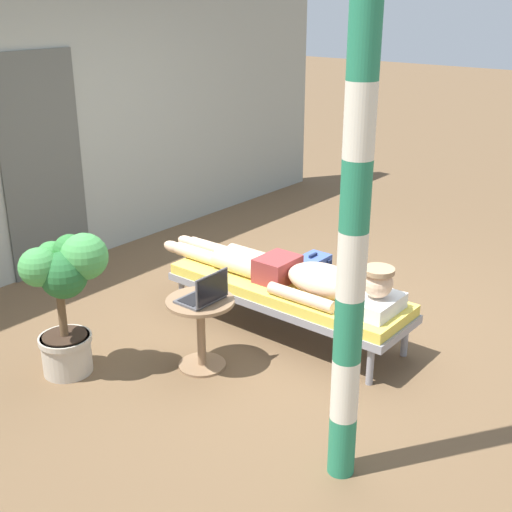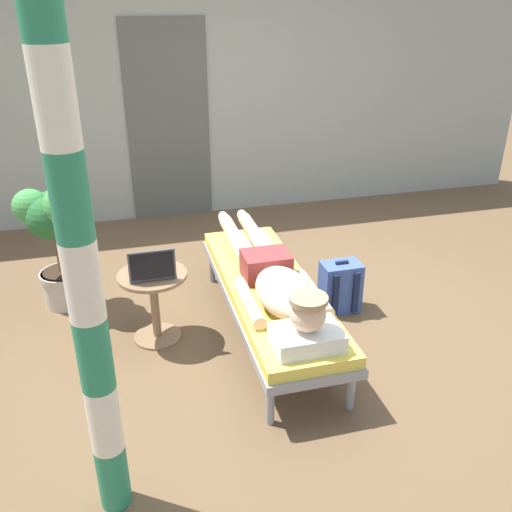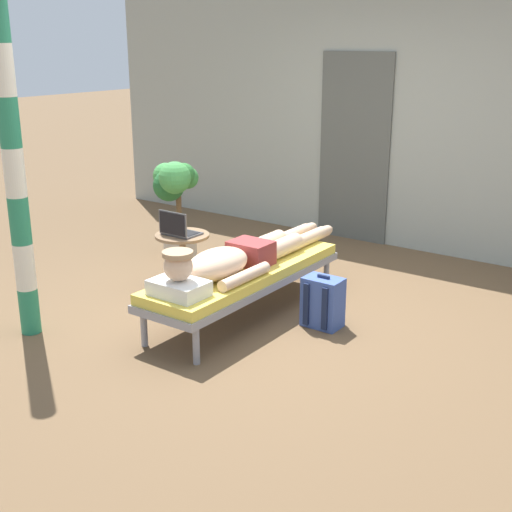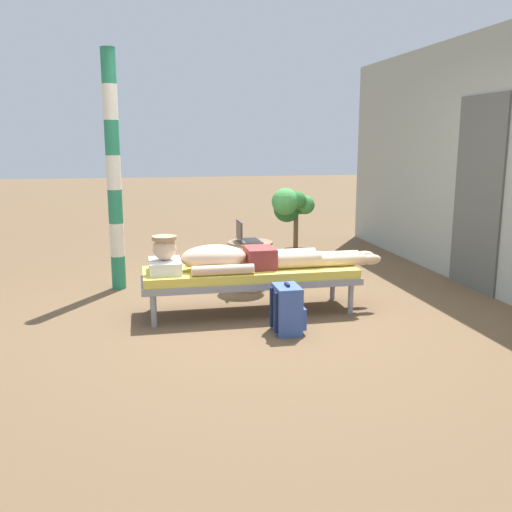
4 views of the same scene
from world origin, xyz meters
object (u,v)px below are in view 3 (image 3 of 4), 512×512
(side_table, at_px, (183,252))
(backpack, at_px, (323,302))
(person_reclining, at_px, (236,258))
(laptop, at_px, (178,229))
(porch_post, at_px, (14,173))
(potted_plant, at_px, (176,196))
(lounge_chair, at_px, (244,276))

(side_table, bearing_deg, backpack, 1.37)
(person_reclining, bearing_deg, laptop, 165.04)
(backpack, bearing_deg, porch_post, -141.22)
(side_table, xyz_separation_m, laptop, (0.00, -0.05, 0.23))
(laptop, relative_size, potted_plant, 0.30)
(backpack, relative_size, porch_post, 0.17)
(laptop, distance_m, backpack, 1.48)
(backpack, xyz_separation_m, potted_plant, (-2.07, 0.60, 0.46))
(lounge_chair, bearing_deg, potted_plant, 151.12)
(side_table, height_order, potted_plant, potted_plant)
(side_table, height_order, porch_post, porch_post)
(lounge_chair, bearing_deg, porch_post, -132.86)
(person_reclining, distance_m, laptop, 0.83)
(backpack, bearing_deg, potted_plant, 163.75)
(porch_post, bearing_deg, side_table, 76.10)
(lounge_chair, height_order, person_reclining, person_reclining)
(lounge_chair, xyz_separation_m, side_table, (-0.80, 0.16, 0.01))
(porch_post, bearing_deg, backpack, 38.78)
(laptop, height_order, backpack, laptop)
(person_reclining, bearing_deg, porch_post, -135.46)
(laptop, bearing_deg, porch_post, -104.42)
(laptop, bearing_deg, backpack, 3.43)
(side_table, relative_size, backpack, 1.23)
(lounge_chair, distance_m, porch_post, 1.90)
(person_reclining, relative_size, side_table, 4.15)
(side_table, relative_size, potted_plant, 0.50)
(laptop, bearing_deg, lounge_chair, -7.61)
(person_reclining, xyz_separation_m, backpack, (0.63, 0.30, -0.32))
(porch_post, bearing_deg, laptop, 75.58)
(person_reclining, height_order, backpack, person_reclining)
(lounge_chair, height_order, potted_plant, potted_plant)
(lounge_chair, distance_m, laptop, 0.84)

